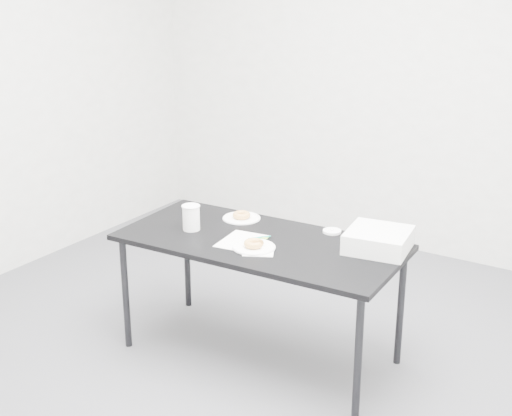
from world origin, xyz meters
The scene contains 14 objects.
floor centered at (0.00, 0.00, 0.00)m, with size 4.00×4.00×0.00m, color #4D4C51.
wall_back centered at (0.00, 2.00, 1.35)m, with size 4.00×0.02×2.70m, color silver.
table centered at (0.14, 0.04, 0.64)m, with size 1.55×0.78×0.69m.
scorecard centered at (0.07, -0.03, 0.70)m, with size 0.21×0.27×0.00m, color white.
logo_patch centered at (0.14, 0.07, 0.70)m, with size 0.04×0.04×0.00m, color green.
pen centered at (0.12, 0.06, 0.70)m, with size 0.01×0.01×0.13m, color #0D937D.
napkin centered at (0.21, -0.09, 0.70)m, with size 0.16×0.16×0.00m, color white.
plate_near centered at (0.17, -0.08, 0.70)m, with size 0.23×0.23×0.01m, color white.
donut_near centered at (0.17, -0.08, 0.72)m, with size 0.11×0.11×0.04m, color #CC8040.
plate_far centered at (-0.13, 0.27, 0.70)m, with size 0.22×0.22×0.01m, color white.
donut_far centered at (-0.13, 0.27, 0.72)m, with size 0.10×0.10×0.03m, color #CC8040.
coffee_cup centered at (-0.27, -0.03, 0.77)m, with size 0.09×0.09×0.14m, color white.
cup_lid centered at (0.41, 0.35, 0.70)m, with size 0.10×0.10×0.01m, color white.
bakery_box centered at (0.72, 0.26, 0.75)m, with size 0.31×0.31×0.10m, color white.
Camera 1 is at (2.03, -2.96, 2.10)m, focal length 50.00 mm.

